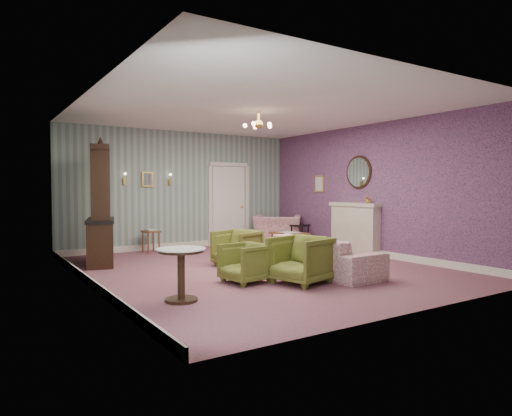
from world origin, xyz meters
TOP-DOWN VIEW (x-y plane):
  - floor at (0.00, 0.00)m, footprint 7.00×7.00m
  - ceiling at (0.00, 0.00)m, footprint 7.00×7.00m
  - wall_back at (0.00, 3.50)m, footprint 6.00×0.00m
  - wall_front at (0.00, -3.50)m, footprint 6.00×0.00m
  - wall_left at (-3.00, 0.00)m, footprint 0.00×7.00m
  - wall_right at (3.00, 0.00)m, footprint 0.00×7.00m
  - wall_right_floral at (2.98, 0.00)m, footprint 0.00×7.00m
  - door at (1.30, 3.46)m, footprint 1.12×0.12m
  - olive_chair_a at (-0.19, -1.48)m, footprint 0.91×0.95m
  - olive_chair_b at (-0.86, -0.95)m, footprint 0.70×0.73m
  - olive_chair_c at (-0.20, 0.46)m, footprint 0.91×0.93m
  - sofa_chintz at (0.65, -1.02)m, footprint 0.72×2.23m
  - wingback_chair at (2.32, 2.66)m, footprint 1.41×1.36m
  - dresser at (-2.33, 2.09)m, footprint 0.87×1.54m
  - fireplace at (2.86, 0.40)m, footprint 0.30×1.40m
  - mantel_vase at (2.84, 0.00)m, footprint 0.15×0.15m
  - oval_mirror at (2.96, 0.40)m, footprint 0.04×0.76m
  - framed_print at (2.97, 1.75)m, footprint 0.04×0.34m
  - coffee_table at (1.84, 1.49)m, footprint 0.68×0.97m
  - side_table_black at (2.54, 1.99)m, footprint 0.49×0.49m
  - pedestal_table at (-2.18, -1.51)m, footprint 0.73×0.73m
  - nesting_table at (-0.98, 3.06)m, footprint 0.36×0.44m
  - gilt_mirror_back at (-0.90, 3.46)m, footprint 0.28×0.06m
  - sconce_left at (-1.45, 3.44)m, footprint 0.16×0.12m
  - sconce_right at (-0.35, 3.44)m, footprint 0.16×0.12m
  - chandelier at (0.00, 0.00)m, footprint 0.56×0.56m
  - burgundy_cushion at (2.27, 2.51)m, footprint 0.41×0.28m

SIDE VIEW (x-z plane):
  - floor at x=0.00m, z-range 0.00..0.00m
  - coffee_table at x=1.84m, z-range 0.00..0.45m
  - nesting_table at x=-0.98m, z-range 0.00..0.56m
  - side_table_black at x=2.54m, z-range 0.00..0.57m
  - olive_chair_b at x=-0.86m, z-range 0.00..0.68m
  - pedestal_table at x=-2.18m, z-range 0.00..0.70m
  - olive_chair_c at x=-0.20m, z-range 0.00..0.75m
  - olive_chair_a at x=-0.19m, z-range 0.00..0.81m
  - sofa_chintz at x=0.65m, z-range 0.00..0.87m
  - burgundy_cushion at x=2.27m, z-range 0.28..0.68m
  - wingback_chair at x=2.32m, z-range 0.00..1.04m
  - fireplace at x=2.86m, z-range 0.00..1.16m
  - door at x=1.30m, z-range 0.00..2.16m
  - dresser at x=-2.33m, z-range 0.00..2.43m
  - mantel_vase at x=2.84m, z-range 1.16..1.31m
  - wall_back at x=0.00m, z-range -1.55..4.45m
  - wall_front at x=0.00m, z-range -1.55..4.45m
  - wall_left at x=-3.00m, z-range -2.05..4.95m
  - wall_right at x=3.00m, z-range -2.05..4.95m
  - wall_right_floral at x=2.98m, z-range -2.05..4.95m
  - framed_print at x=2.97m, z-range 1.39..1.81m
  - gilt_mirror_back at x=-0.90m, z-range 1.52..1.88m
  - sconce_left at x=-1.45m, z-range 1.55..1.85m
  - sconce_right at x=-0.35m, z-range 1.55..1.85m
  - oval_mirror at x=2.96m, z-range 1.43..2.27m
  - chandelier at x=0.00m, z-range 2.45..2.81m
  - ceiling at x=0.00m, z-range 2.90..2.90m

